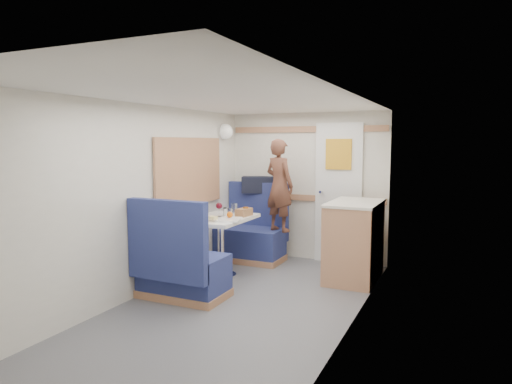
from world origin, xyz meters
The scene contains 28 objects.
floor centered at (0.00, 0.00, 0.00)m, with size 4.50×4.50×0.00m, color #515156.
ceiling centered at (0.00, 0.00, 2.00)m, with size 4.50×4.50×0.00m, color silver.
wall_back centered at (0.00, 2.25, 1.00)m, with size 2.20×0.02×2.00m, color silver.
wall_left centered at (-1.10, 0.00, 1.00)m, with size 0.02×4.50×2.00m, color silver.
wall_right centered at (1.10, 0.00, 1.00)m, with size 0.02×4.50×2.00m, color silver.
oak_trim_low centered at (0.00, 2.23, 0.85)m, with size 2.15×0.02×0.08m, color #9A6745.
oak_trim_high centered at (0.00, 2.23, 1.78)m, with size 2.15×0.02×0.08m, color #9A6745.
side_window centered at (-1.08, 1.00, 1.25)m, with size 0.04×1.30×0.72m, color gray.
rear_door centered at (0.45, 2.22, 0.97)m, with size 0.62×0.12×1.86m.
dinette_table centered at (-0.65, 1.00, 0.57)m, with size 0.62×0.92×0.72m.
bench_far centered at (-0.65, 1.86, 0.30)m, with size 0.90×0.59×1.05m.
bench_near centered at (-0.65, 0.14, 0.30)m, with size 0.90×0.59×1.05m.
ledge centered at (-0.65, 2.12, 0.88)m, with size 0.90×0.14×0.04m, color #9A6745.
dome_light centered at (-1.04, 1.85, 1.75)m, with size 0.20×0.20×0.20m, color white.
galley_counter centered at (0.82, 1.55, 0.47)m, with size 0.57×0.92×0.92m.
person centered at (-0.22, 1.79, 1.05)m, with size 0.44×0.29×1.20m, color brown.
duffel_bag centered at (-0.65, 2.12, 1.01)m, with size 0.47×0.23×0.23m, color black.
tray centered at (-0.46, 0.85, 0.73)m, with size 0.25×0.32×0.02m, color white.
orange_fruit centered at (-0.49, 0.92, 0.77)m, with size 0.07×0.07×0.07m, color orange.
cheese_block centered at (-0.61, 0.73, 0.76)m, with size 0.11×0.06×0.04m, color #E7CF85.
wine_glass centered at (-0.69, 1.03, 0.84)m, with size 0.08×0.08×0.17m.
tumbler_left centered at (-0.81, 0.66, 0.77)m, with size 0.07×0.07×0.11m, color white.
tumbler_mid centered at (-0.66, 1.38, 0.78)m, with size 0.07×0.07×0.12m, color white.
tumbler_right centered at (-0.56, 1.06, 0.77)m, with size 0.07×0.07×0.11m, color white.
beer_glass centered at (-0.43, 1.21, 0.77)m, with size 0.07×0.07×0.11m, color brown.
pepper_grinder centered at (-0.66, 1.11, 0.77)m, with size 0.04×0.04×0.10m, color black.
salt_grinder centered at (-0.64, 1.10, 0.76)m, with size 0.03×0.03×0.09m, color white.
bread_loaf centered at (-0.44, 1.19, 0.77)m, with size 0.12×0.22×0.09m, color brown.
Camera 1 is at (1.95, -3.68, 1.60)m, focal length 32.00 mm.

